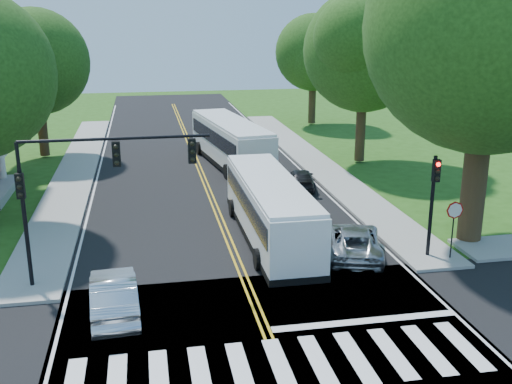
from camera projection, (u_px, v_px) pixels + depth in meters
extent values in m
plane|color=#244A12|center=(276.00, 356.00, 18.48)|extent=(140.00, 140.00, 0.00)
cube|color=black|center=(210.00, 194.00, 35.45)|extent=(14.00, 96.00, 0.01)
cube|color=black|center=(276.00, 356.00, 18.47)|extent=(60.00, 12.00, 0.01)
cube|color=gold|center=(203.00, 177.00, 39.22)|extent=(0.36, 70.00, 0.01)
cube|color=silver|center=(96.00, 182.00, 38.00)|extent=(0.12, 70.00, 0.01)
cube|color=silver|center=(303.00, 172.00, 40.43)|extent=(0.12, 70.00, 0.01)
cube|color=silver|center=(280.00, 365.00, 18.00)|extent=(12.60, 3.00, 0.01)
cube|color=silver|center=(365.00, 321.00, 20.61)|extent=(6.60, 0.40, 0.01)
cube|color=gray|center=(76.00, 171.00, 40.54)|extent=(2.60, 40.00, 0.15)
cube|color=gray|center=(312.00, 160.00, 43.52)|extent=(2.60, 40.00, 0.15)
cylinder|color=#332214|center=(475.00, 176.00, 27.11)|extent=(1.10, 1.10, 6.00)
sphere|color=#32661E|center=(491.00, 27.00, 25.28)|extent=(10.80, 10.80, 10.80)
cylinder|color=#332214|center=(42.00, 126.00, 44.13)|extent=(0.70, 0.70, 4.40)
sphere|color=#32661E|center=(36.00, 62.00, 42.82)|extent=(7.60, 7.60, 7.60)
cylinder|color=#332214|center=(361.00, 126.00, 42.42)|extent=(0.70, 0.70, 5.00)
sphere|color=#32661E|center=(364.00, 51.00, 40.96)|extent=(8.40, 8.40, 8.40)
cylinder|color=#332214|center=(312.00, 100.00, 57.77)|extent=(0.70, 0.70, 4.40)
sphere|color=#32661E|center=(313.00, 52.00, 56.50)|extent=(7.20, 7.20, 7.20)
cylinder|color=silver|center=(0.00, 153.00, 36.59)|extent=(0.50, 0.50, 4.20)
cylinder|color=black|center=(26.00, 229.00, 22.45)|extent=(0.16, 0.16, 4.60)
cube|color=black|center=(20.00, 186.00, 21.83)|extent=(0.30, 0.22, 0.95)
sphere|color=black|center=(19.00, 179.00, 21.61)|extent=(0.18, 0.18, 0.18)
cylinder|color=black|center=(116.00, 139.00, 22.15)|extent=(7.00, 0.12, 0.12)
cube|color=black|center=(116.00, 154.00, 22.16)|extent=(0.30, 0.22, 0.95)
cube|color=black|center=(192.00, 151.00, 22.66)|extent=(0.30, 0.22, 0.95)
cylinder|color=black|center=(431.00, 206.00, 25.42)|extent=(0.16, 0.16, 4.40)
cube|color=black|center=(436.00, 171.00, 24.83)|extent=(0.30, 0.22, 0.95)
sphere|color=#FF0A05|center=(439.00, 164.00, 24.61)|extent=(0.18, 0.18, 0.18)
cylinder|color=black|center=(452.00, 233.00, 25.40)|extent=(0.06, 0.06, 2.20)
cylinder|color=#A50A07|center=(455.00, 210.00, 25.07)|extent=(0.76, 0.04, 0.76)
cube|color=silver|center=(270.00, 209.00, 27.86)|extent=(2.41, 11.06, 2.58)
cube|color=black|center=(270.00, 200.00, 27.73)|extent=(2.47, 10.28, 0.89)
cube|color=black|center=(249.00, 173.00, 33.03)|extent=(2.29, 0.10, 1.50)
cube|color=orange|center=(249.00, 158.00, 32.79)|extent=(1.59, 0.10, 0.30)
cube|color=black|center=(270.00, 233.00, 28.18)|extent=(2.46, 11.16, 0.28)
cube|color=silver|center=(270.00, 182.00, 27.49)|extent=(2.36, 10.72, 0.21)
cylinder|color=black|center=(278.00, 205.00, 31.81)|extent=(0.30, 0.90, 0.90)
cylinder|color=black|center=(232.00, 208.00, 31.37)|extent=(0.30, 0.90, 0.90)
cylinder|color=black|center=(315.00, 255.00, 25.19)|extent=(0.30, 0.90, 0.90)
cylinder|color=black|center=(258.00, 259.00, 24.75)|extent=(0.30, 0.90, 0.90)
cube|color=silver|center=(230.00, 143.00, 42.05)|extent=(4.30, 12.25, 2.80)
cube|color=black|center=(230.00, 136.00, 41.91)|extent=(4.25, 11.43, 0.97)
cube|color=black|center=(208.00, 124.00, 47.44)|extent=(2.48, 0.46, 1.63)
cube|color=orange|center=(208.00, 112.00, 47.19)|extent=(1.73, 0.35, 0.33)
cube|color=black|center=(231.00, 160.00, 42.40)|extent=(4.36, 12.36, 0.31)
cube|color=silver|center=(230.00, 122.00, 41.64)|extent=(4.20, 11.89, 0.22)
cylinder|color=black|center=(232.00, 146.00, 46.37)|extent=(0.46, 1.01, 0.98)
cylinder|color=black|center=(199.00, 148.00, 45.54)|extent=(0.46, 1.01, 0.98)
cylinder|color=black|center=(266.00, 168.00, 39.45)|extent=(0.46, 1.01, 0.98)
cylinder|color=black|center=(227.00, 171.00, 38.62)|extent=(0.46, 1.01, 0.98)
imported|color=silver|center=(114.00, 295.00, 20.91)|extent=(1.88, 4.58, 1.48)
imported|color=#A6A8AD|center=(354.00, 241.00, 26.09)|extent=(3.54, 5.31, 1.35)
imported|color=black|center=(301.00, 179.00, 36.51)|extent=(2.29, 4.13, 1.13)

